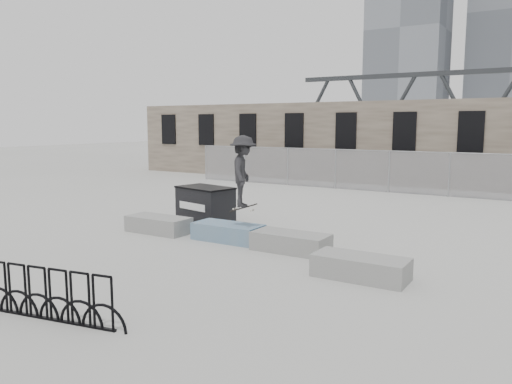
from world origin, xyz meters
TOP-DOWN VIEW (x-y plane):
  - ground at (0.00, 0.00)m, footprint 120.00×120.00m
  - stone_wall at (0.00, 16.24)m, footprint 36.00×2.58m
  - chainlink_fence at (-0.00, 12.50)m, footprint 22.06×0.06m
  - planter_far_left at (-3.34, -0.02)m, footprint 2.00×0.90m
  - planter_center_left at (-0.91, 0.19)m, footprint 2.00×0.90m
  - planter_center_right at (1.16, 0.05)m, footprint 2.00×0.90m
  - planter_offset at (3.50, -1.20)m, footprint 2.00×0.90m
  - dumpster at (-2.95, 1.83)m, footprint 2.07×1.51m
  - bike_rack at (-0.86, -6.27)m, footprint 4.43×0.83m
  - skateboarder at (-0.38, 0.18)m, footprint 1.22×1.46m

SIDE VIEW (x-z plane):
  - ground at x=0.00m, z-range 0.00..0.00m
  - planter_far_left at x=-3.34m, z-range 0.02..0.51m
  - planter_center_left at x=-0.91m, z-range 0.02..0.51m
  - planter_center_right at x=1.16m, z-range 0.02..0.51m
  - planter_offset at x=3.50m, z-range 0.02..0.51m
  - bike_rack at x=-0.86m, z-range -0.01..0.89m
  - dumpster at x=-2.95m, z-range 0.01..1.23m
  - chainlink_fence at x=0.00m, z-range 0.03..2.05m
  - skateboarder at x=-0.38m, z-range 0.94..3.06m
  - stone_wall at x=0.00m, z-range 0.01..4.51m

